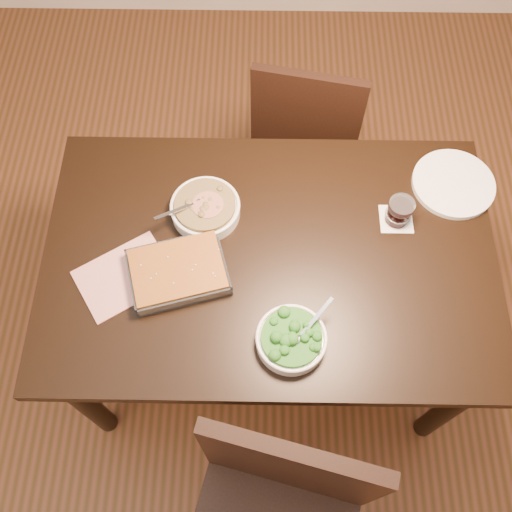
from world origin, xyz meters
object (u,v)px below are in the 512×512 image
(wine_tumbler, at_px, (399,211))
(baking_dish, at_px, (178,272))
(broccoli_bowl, at_px, (291,339))
(stew_bowl, at_px, (205,208))
(dinner_plate, at_px, (453,184))
(table, at_px, (269,268))
(chair_far, at_px, (307,126))

(wine_tumbler, bearing_deg, baking_dish, -162.94)
(broccoli_bowl, xyz_separation_m, wine_tumbler, (0.34, 0.41, 0.02))
(stew_bowl, bearing_deg, dinner_plate, 8.42)
(table, distance_m, chair_far, 0.76)
(wine_tumbler, bearing_deg, chair_far, 112.59)
(stew_bowl, height_order, baking_dish, stew_bowl)
(chair_far, bearing_deg, table, 89.05)
(broccoli_bowl, xyz_separation_m, chair_far, (0.09, 1.01, -0.29))
(stew_bowl, relative_size, chair_far, 0.25)
(wine_tumbler, distance_m, dinner_plate, 0.24)
(dinner_plate, bearing_deg, table, -156.06)
(broccoli_bowl, height_order, wine_tumbler, wine_tumbler)
(baking_dish, bearing_deg, broccoli_bowl, -47.32)
(stew_bowl, distance_m, dinner_plate, 0.81)
(table, xyz_separation_m, wine_tumbler, (0.40, 0.13, 0.14))
(dinner_plate, bearing_deg, chair_far, 134.08)
(broccoli_bowl, relative_size, dinner_plate, 0.75)
(table, bearing_deg, stew_bowl, 144.21)
(broccoli_bowl, distance_m, baking_dish, 0.39)
(table, relative_size, dinner_plate, 5.21)
(wine_tumbler, bearing_deg, table, -161.63)
(chair_far, bearing_deg, broccoli_bowl, 95.75)
(baking_dish, height_order, dinner_plate, baking_dish)
(table, bearing_deg, chair_far, 78.00)
(dinner_plate, bearing_deg, wine_tumbler, -146.20)
(table, distance_m, baking_dish, 0.31)
(wine_tumbler, xyz_separation_m, dinner_plate, (0.20, 0.13, -0.04))
(stew_bowl, relative_size, broccoli_bowl, 1.10)
(table, bearing_deg, broccoli_bowl, -77.71)
(table, distance_m, wine_tumbler, 0.45)
(table, height_order, baking_dish, baking_dish)
(baking_dish, bearing_deg, wine_tumbler, 1.40)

